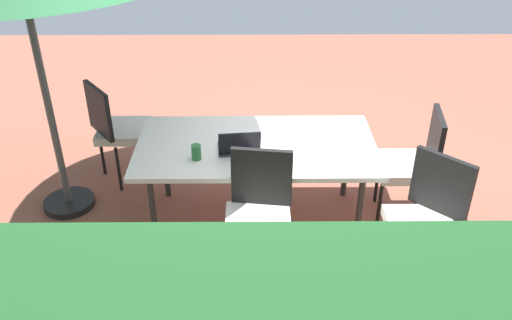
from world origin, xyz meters
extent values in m
cube|color=#935442|center=(0.00, 0.00, -0.01)|extent=(10.00, 10.00, 0.02)
cube|color=white|center=(0.00, 0.00, 0.71)|extent=(1.90, 1.00, 0.04)
cylinder|color=#333333|center=(-0.80, -0.35, 0.35)|extent=(0.05, 0.05, 0.69)
cylinder|color=#333333|center=(0.80, -0.35, 0.35)|extent=(0.05, 0.05, 0.69)
cylinder|color=#333333|center=(-0.80, 0.35, 0.35)|extent=(0.05, 0.05, 0.69)
cylinder|color=#333333|center=(0.80, 0.35, 0.35)|extent=(0.05, 0.05, 0.69)
cylinder|color=#4C4C4C|center=(1.66, -0.20, 1.20)|extent=(0.06, 0.06, 2.39)
cylinder|color=black|center=(1.66, -0.20, 0.03)|extent=(0.44, 0.44, 0.06)
cube|color=silver|center=(-1.23, -0.04, 0.49)|extent=(0.46, 0.46, 0.08)
cube|color=black|center=(-1.43, -0.01, 0.76)|extent=(0.10, 0.44, 0.45)
cylinder|color=black|center=(-1.07, -0.25, 0.23)|extent=(0.03, 0.03, 0.45)
cylinder|color=black|center=(-1.02, 0.11, 0.23)|extent=(0.03, 0.03, 0.45)
cylinder|color=black|center=(-1.43, -0.20, 0.23)|extent=(0.03, 0.03, 0.45)
cylinder|color=black|center=(-1.38, 0.16, 0.23)|extent=(0.03, 0.03, 0.45)
cube|color=silver|center=(-0.01, 0.72, 0.49)|extent=(0.46, 0.46, 0.08)
cube|color=black|center=(-0.04, 0.51, 0.76)|extent=(0.44, 0.10, 0.45)
cylinder|color=black|center=(0.19, 0.88, 0.23)|extent=(0.03, 0.03, 0.45)
cylinder|color=black|center=(-0.16, 0.93, 0.23)|extent=(0.03, 0.03, 0.45)
cylinder|color=black|center=(0.15, 0.52, 0.23)|extent=(0.03, 0.03, 0.45)
cylinder|color=black|center=(-0.21, 0.57, 0.23)|extent=(0.03, 0.03, 0.45)
cube|color=silver|center=(-1.15, 0.77, 0.49)|extent=(0.46, 0.46, 0.08)
cube|color=black|center=(-1.29, 0.62, 0.76)|extent=(0.34, 0.33, 0.45)
cylinder|color=black|center=(-0.89, 0.77, 0.23)|extent=(0.03, 0.03, 0.45)
cylinder|color=black|center=(-1.15, 1.02, 0.23)|extent=(0.03, 0.03, 0.45)
cylinder|color=black|center=(-1.14, 0.51, 0.23)|extent=(0.03, 0.03, 0.45)
cylinder|color=black|center=(-1.40, 0.76, 0.23)|extent=(0.03, 0.03, 0.45)
cube|color=silver|center=(1.22, -0.70, 0.49)|extent=(0.46, 0.46, 0.08)
cube|color=black|center=(1.38, -0.57, 0.76)|extent=(0.30, 0.37, 0.45)
cylinder|color=black|center=(0.96, -0.66, 0.23)|extent=(0.03, 0.03, 0.45)
cylinder|color=black|center=(1.18, -0.95, 0.23)|extent=(0.03, 0.03, 0.45)
cylinder|color=black|center=(1.25, -0.45, 0.23)|extent=(0.03, 0.03, 0.45)
cylinder|color=black|center=(1.47, -0.73, 0.23)|extent=(0.03, 0.03, 0.45)
cube|color=#2D2D33|center=(0.14, 0.08, 0.74)|extent=(0.34, 0.25, 0.02)
cube|color=black|center=(0.12, 0.19, 0.85)|extent=(0.32, 0.08, 0.20)
cylinder|color=#286B33|center=(0.45, 0.23, 0.79)|extent=(0.07, 0.07, 0.12)
camera|label=1|loc=(0.03, 3.77, 2.85)|focal=38.15mm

